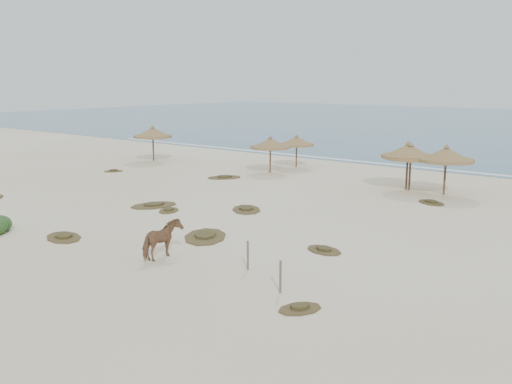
% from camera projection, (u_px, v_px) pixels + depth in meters
% --- Properties ---
extents(ground, '(160.00, 160.00, 0.00)m').
position_uv_depth(ground, '(165.00, 240.00, 23.99)').
color(ground, beige).
rests_on(ground, ground).
extents(foam_line, '(70.00, 0.60, 0.01)m').
position_uv_depth(foam_line, '(418.00, 167.00, 43.85)').
color(foam_line, white).
rests_on(foam_line, ground).
extents(palapa_0, '(3.53, 3.53, 2.99)m').
position_uv_depth(palapa_0, '(153.00, 133.00, 46.98)').
color(palapa_0, brown).
rests_on(palapa_0, ground).
extents(palapa_1, '(3.20, 3.20, 2.54)m').
position_uv_depth(palapa_1, '(297.00, 142.00, 43.75)').
color(palapa_1, brown).
rests_on(palapa_1, ground).
extents(palapa_2, '(2.97, 2.97, 2.70)m').
position_uv_depth(palapa_2, '(270.00, 144.00, 41.10)').
color(palapa_2, brown).
rests_on(palapa_2, ground).
extents(palapa_3, '(3.48, 3.48, 2.95)m').
position_uv_depth(palapa_3, '(411.00, 153.00, 34.35)').
color(palapa_3, brown).
rests_on(palapa_3, ground).
extents(palapa_4, '(3.70, 3.70, 3.00)m').
position_uv_depth(palapa_4, '(408.00, 152.00, 34.57)').
color(palapa_4, brown).
rests_on(palapa_4, ground).
extents(palapa_5, '(3.68, 3.68, 3.00)m').
position_uv_depth(palapa_5, '(446.00, 155.00, 32.97)').
color(palapa_5, brown).
rests_on(palapa_5, ground).
extents(horse, '(0.98, 1.79, 1.45)m').
position_uv_depth(horse, '(162.00, 240.00, 21.33)').
color(horse, brown).
rests_on(horse, ground).
extents(fence_post_near, '(0.10, 0.10, 1.05)m').
position_uv_depth(fence_post_near, '(280.00, 277.00, 17.93)').
color(fence_post_near, brown).
rests_on(fence_post_near, ground).
extents(fence_post_far, '(0.10, 0.10, 1.06)m').
position_uv_depth(fence_post_far, '(248.00, 255.00, 20.12)').
color(fence_post_far, brown).
rests_on(fence_post_far, ground).
extents(scrub_1, '(2.40, 2.94, 0.16)m').
position_uv_depth(scrub_1, '(154.00, 205.00, 30.42)').
color(scrub_1, brown).
rests_on(scrub_1, ground).
extents(scrub_2, '(1.59, 1.77, 0.16)m').
position_uv_depth(scrub_2, '(169.00, 210.00, 29.22)').
color(scrub_2, brown).
rests_on(scrub_2, ground).
extents(scrub_3, '(2.59, 2.60, 0.16)m').
position_uv_depth(scrub_3, '(246.00, 209.00, 29.43)').
color(scrub_3, brown).
rests_on(scrub_3, ground).
extents(scrub_4, '(1.82, 1.42, 0.16)m').
position_uv_depth(scrub_4, '(324.00, 250.00, 22.39)').
color(scrub_4, brown).
rests_on(scrub_4, ground).
extents(scrub_6, '(2.58, 2.83, 0.16)m').
position_uv_depth(scrub_6, '(224.00, 177.00, 39.17)').
color(scrub_6, brown).
rests_on(scrub_6, ground).
extents(scrub_7, '(2.04, 1.82, 0.16)m').
position_uv_depth(scrub_7, '(431.00, 202.00, 31.08)').
color(scrub_7, brown).
rests_on(scrub_7, ground).
extents(scrub_8, '(1.46, 1.60, 0.16)m').
position_uv_depth(scrub_8, '(113.00, 171.00, 41.90)').
color(scrub_8, brown).
rests_on(scrub_8, ground).
extents(scrub_9, '(3.05, 3.25, 0.16)m').
position_uv_depth(scrub_9, '(205.00, 236.00, 24.34)').
color(scrub_9, brown).
rests_on(scrub_9, ground).
extents(scrub_11, '(2.38, 1.89, 0.16)m').
position_uv_depth(scrub_11, '(64.00, 237.00, 24.23)').
color(scrub_11, brown).
rests_on(scrub_11, ground).
extents(scrub_12, '(1.39, 1.61, 0.16)m').
position_uv_depth(scrub_12, '(300.00, 308.00, 16.66)').
color(scrub_12, brown).
rests_on(scrub_12, ground).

